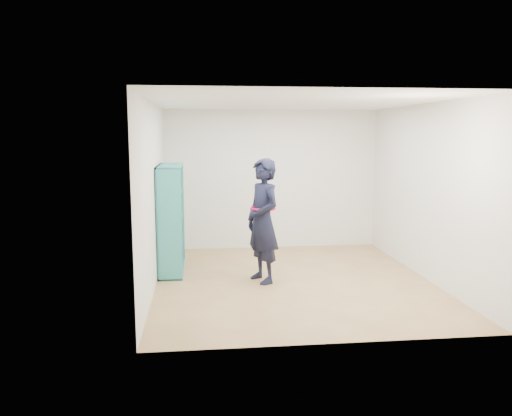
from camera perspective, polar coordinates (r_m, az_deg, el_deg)
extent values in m
plane|color=olive|center=(7.48, 4.24, -8.29)|extent=(4.50, 4.50, 0.00)
plane|color=white|center=(7.18, 4.47, 11.99)|extent=(4.50, 4.50, 0.00)
cube|color=silver|center=(7.12, -11.67, 1.39)|extent=(0.02, 4.50, 2.60)
cube|color=silver|center=(7.84, 18.87, 1.75)|extent=(0.02, 4.50, 2.60)
cube|color=silver|center=(9.42, 1.79, 3.26)|extent=(4.00, 0.02, 2.60)
cube|color=silver|center=(5.05, 9.14, -1.40)|extent=(4.00, 0.02, 2.60)
cube|color=teal|center=(7.38, -9.93, -1.95)|extent=(0.37, 0.03, 1.68)
cube|color=teal|center=(8.59, -9.45, -0.47)|extent=(0.37, 0.03, 1.68)
cube|color=teal|center=(8.16, -9.52, -6.87)|extent=(0.37, 1.26, 0.03)
cube|color=teal|center=(7.89, -9.82, 4.77)|extent=(0.37, 1.26, 0.03)
cube|color=teal|center=(7.99, -10.89, -1.17)|extent=(0.03, 1.26, 1.68)
cube|color=teal|center=(7.78, -9.75, -1.40)|extent=(0.34, 0.03, 1.62)
cube|color=teal|center=(8.18, -9.59, -0.92)|extent=(0.34, 0.03, 1.62)
cube|color=teal|center=(8.06, -9.60, -4.00)|extent=(0.34, 1.21, 0.03)
cube|color=teal|center=(7.98, -9.67, -1.15)|extent=(0.34, 1.21, 0.03)
cube|color=teal|center=(7.92, -9.74, 1.75)|extent=(0.34, 1.21, 0.03)
cube|color=beige|center=(7.74, -9.54, -7.17)|extent=(0.23, 0.15, 0.09)
cube|color=black|center=(7.57, -9.58, -3.53)|extent=(0.19, 0.17, 0.30)
cube|color=maroon|center=(7.50, -9.65, -0.55)|extent=(0.19, 0.17, 0.29)
cube|color=silver|center=(7.51, -9.76, 1.82)|extent=(0.23, 0.15, 0.09)
cube|color=navy|center=(8.05, -9.35, -5.77)|extent=(0.19, 0.17, 0.30)
cube|color=brown|center=(7.97, -9.42, -3.24)|extent=(0.19, 0.17, 0.22)
cube|color=#BFB28C|center=(7.97, -9.53, -0.86)|extent=(0.23, 0.15, 0.06)
cube|color=#26594C|center=(7.84, -9.57, 2.84)|extent=(0.19, 0.17, 0.29)
cube|color=beige|center=(8.45, -9.22, -5.31)|extent=(0.19, 0.17, 0.24)
cube|color=black|center=(8.43, -9.32, -3.14)|extent=(0.23, 0.15, 0.06)
cube|color=maroon|center=(8.29, -9.35, 0.37)|extent=(0.19, 0.17, 0.30)
cube|color=silver|center=(8.25, -9.42, 2.91)|extent=(0.19, 0.17, 0.23)
imported|color=black|center=(7.24, 0.79, -1.48)|extent=(0.66, 0.78, 1.81)
torus|color=#A00C48|center=(7.21, 0.79, -0.04)|extent=(0.49, 0.49, 0.04)
cube|color=silver|center=(7.21, -0.56, -0.56)|extent=(0.06, 0.10, 0.14)
cube|color=black|center=(7.21, -0.56, -0.56)|extent=(0.05, 0.09, 0.14)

